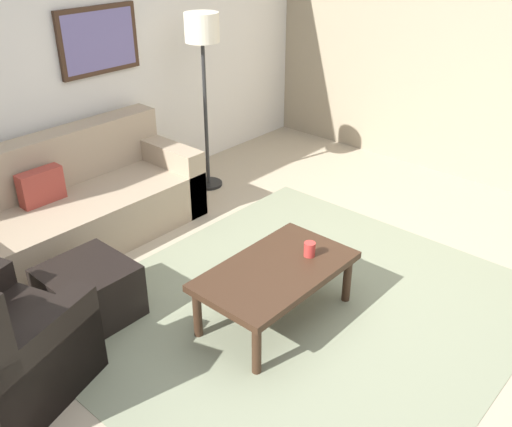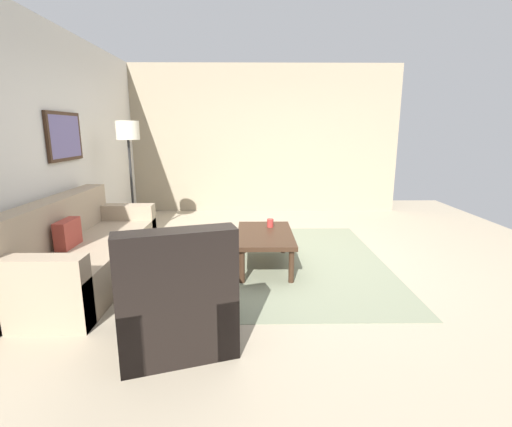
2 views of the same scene
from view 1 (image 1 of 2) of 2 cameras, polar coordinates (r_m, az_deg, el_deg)
ground_plane at (r=4.11m, az=4.42°, el=-9.69°), size 8.00×8.00×0.00m
rear_partition at (r=5.34m, az=-18.42°, el=14.72°), size 6.00×0.12×2.80m
stone_feature_panel at (r=6.05m, az=23.27°, el=15.37°), size 0.12×5.20×2.80m
area_rug at (r=4.11m, az=4.43°, el=-9.65°), size 3.06×2.73×0.01m
couch_main at (r=5.04m, az=-18.77°, el=0.41°), size 2.27×0.90×0.88m
ottoman at (r=4.10m, az=-16.41°, el=-7.61°), size 0.56×0.56×0.40m
coffee_table at (r=3.84m, az=2.02°, el=-6.12°), size 1.10×0.64×0.41m
cup at (r=3.92m, az=5.40°, el=-3.59°), size 0.08×0.08×0.10m
lamp_standing at (r=5.46m, az=-5.38°, el=16.35°), size 0.32×0.32×1.71m
framed_artwork at (r=5.39m, az=-15.50°, el=16.40°), size 0.80×0.04×0.58m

